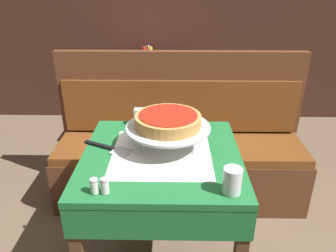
{
  "coord_description": "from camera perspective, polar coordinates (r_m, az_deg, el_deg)",
  "views": [
    {
      "loc": [
        0.05,
        -1.31,
        1.53
      ],
      "look_at": [
        0.03,
        0.04,
        0.9
      ],
      "focal_mm": 35.0,
      "sensor_mm": 36.0,
      "label": 1
    }
  ],
  "objects": [
    {
      "name": "dining_table_rear",
      "position": [
        3.12,
        -3.8,
        8.76
      ],
      "size": [
        0.71,
        0.71,
        0.77
      ],
      "color": "red",
      "rests_on": "ground_plane"
    },
    {
      "name": "water_glass_near",
      "position": [
        1.26,
        11.13,
        -9.31
      ],
      "size": [
        0.07,
        0.07,
        0.1
      ],
      "color": "silver",
      "rests_on": "dining_table_front"
    },
    {
      "name": "back_wall_panel",
      "position": [
        3.57,
        0.15,
        19.85
      ],
      "size": [
        6.0,
        0.04,
        2.4
      ],
      "primitive_type": "cube",
      "color": "#3D2319",
      "rests_on": "ground_plane"
    },
    {
      "name": "deep_dish_pizza",
      "position": [
        1.51,
        0.02,
        0.99
      ],
      "size": [
        0.31,
        0.31,
        0.06
      ],
      "color": "#C68E47",
      "rests_on": "pizza_pan_stand"
    },
    {
      "name": "napkin_holder",
      "position": [
        1.79,
        -4.28,
        1.63
      ],
      "size": [
        0.1,
        0.05,
        0.09
      ],
      "color": "#B2B2B7",
      "rests_on": "dining_table_front"
    },
    {
      "name": "pizza_server",
      "position": [
        1.58,
        -10.38,
        -3.76
      ],
      "size": [
        0.25,
        0.15,
        0.01
      ],
      "color": "#BCBCC1",
      "rests_on": "dining_table_front"
    },
    {
      "name": "pizza_pan_stand",
      "position": [
        1.53,
        0.02,
        -0.36
      ],
      "size": [
        0.4,
        0.4,
        0.11
      ],
      "color": "#ADADB2",
      "rests_on": "dining_table_front"
    },
    {
      "name": "salt_shaker",
      "position": [
        1.28,
        -12.7,
        -10.16
      ],
      "size": [
        0.03,
        0.03,
        0.06
      ],
      "color": "silver",
      "rests_on": "dining_table_front"
    },
    {
      "name": "condiment_caddy",
      "position": [
        3.14,
        -3.55,
        12.15
      ],
      "size": [
        0.11,
        0.11,
        0.17
      ],
      "color": "black",
      "rests_on": "dining_table_rear"
    },
    {
      "name": "pepper_shaker",
      "position": [
        1.27,
        -10.96,
        -10.21
      ],
      "size": [
        0.03,
        0.03,
        0.06
      ],
      "color": "silver",
      "rests_on": "dining_table_front"
    },
    {
      "name": "booth_bench",
      "position": [
        2.38,
        2.07,
        -5.58
      ],
      "size": [
        1.74,
        0.48,
        1.05
      ],
      "color": "brown",
      "rests_on": "ground_plane"
    },
    {
      "name": "dining_table_front",
      "position": [
        1.57,
        -1.12,
        -8.31
      ],
      "size": [
        0.73,
        0.73,
        0.77
      ],
      "color": "#1E6B33",
      "rests_on": "ground_plane"
    }
  ]
}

